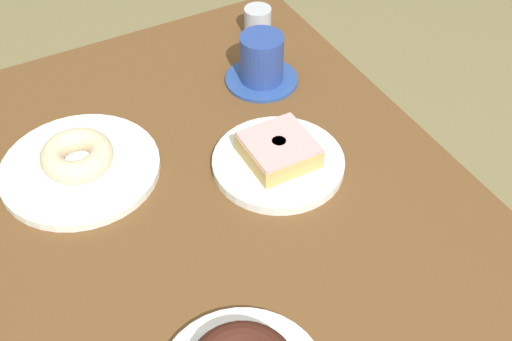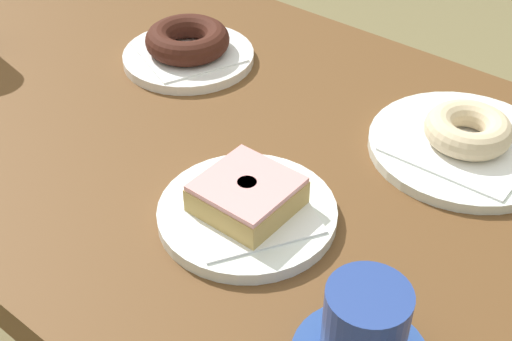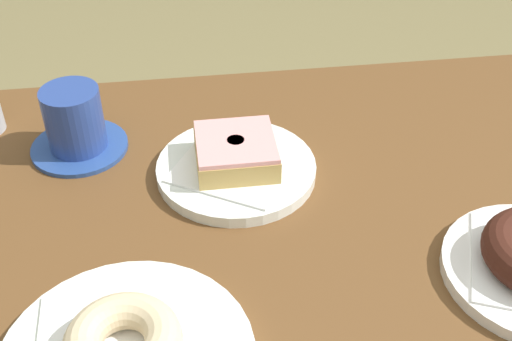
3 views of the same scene
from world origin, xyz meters
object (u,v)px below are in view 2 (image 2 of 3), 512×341
(plate_glazed_square, at_px, (247,213))
(donut_chocolate_ring, at_px, (187,40))
(plate_chocolate_ring, at_px, (189,57))
(donut_glazed_square, at_px, (247,194))
(plate_sugar_ring, at_px, (464,147))
(donut_sugar_ring, at_px, (468,129))
(coffee_cup, at_px, (364,331))

(plate_glazed_square, bearing_deg, donut_chocolate_ring, 143.81)
(plate_chocolate_ring, distance_m, donut_chocolate_ring, 0.03)
(plate_chocolate_ring, bearing_deg, donut_glazed_square, -36.19)
(plate_chocolate_ring, bearing_deg, donut_chocolate_ring, 0.00)
(plate_sugar_ring, bearing_deg, plate_glazed_square, -116.24)
(plate_sugar_ring, height_order, plate_chocolate_ring, plate_chocolate_ring)
(plate_glazed_square, distance_m, donut_glazed_square, 0.03)
(plate_sugar_ring, relative_size, plate_chocolate_ring, 1.21)
(plate_sugar_ring, bearing_deg, donut_sugar_ring, -90.00)
(donut_chocolate_ring, height_order, coffee_cup, coffee_cup)
(plate_sugar_ring, bearing_deg, coffee_cup, -78.95)
(plate_chocolate_ring, relative_size, donut_chocolate_ring, 1.57)
(donut_chocolate_ring, xyz_separation_m, donut_glazed_square, (0.29, -0.21, -0.00))
(donut_chocolate_ring, distance_m, donut_glazed_square, 0.36)
(donut_sugar_ring, relative_size, coffee_cup, 0.85)
(plate_sugar_ring, relative_size, donut_chocolate_ring, 1.91)
(donut_chocolate_ring, distance_m, plate_glazed_square, 0.36)
(donut_chocolate_ring, bearing_deg, plate_sugar_ring, 7.08)
(plate_sugar_ring, relative_size, coffee_cup, 1.89)
(plate_chocolate_ring, bearing_deg, coffee_cup, -30.93)
(donut_sugar_ring, distance_m, donut_chocolate_ring, 0.42)
(plate_glazed_square, bearing_deg, coffee_cup, -22.03)
(donut_chocolate_ring, xyz_separation_m, coffee_cup, (0.49, -0.29, 0.01))
(plate_glazed_square, xyz_separation_m, donut_glazed_square, (0.00, -0.00, 0.03))
(plate_sugar_ring, xyz_separation_m, donut_chocolate_ring, (-0.42, -0.05, 0.03))
(plate_chocolate_ring, distance_m, coffee_cup, 0.57)
(donut_chocolate_ring, bearing_deg, donut_glazed_square, -36.19)
(donut_chocolate_ring, height_order, donut_glazed_square, donut_chocolate_ring)
(coffee_cup, bearing_deg, plate_chocolate_ring, 149.07)
(plate_sugar_ring, xyz_separation_m, coffee_cup, (0.07, -0.34, 0.03))
(plate_sugar_ring, relative_size, plate_glazed_square, 1.19)
(plate_glazed_square, relative_size, donut_glazed_square, 2.04)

